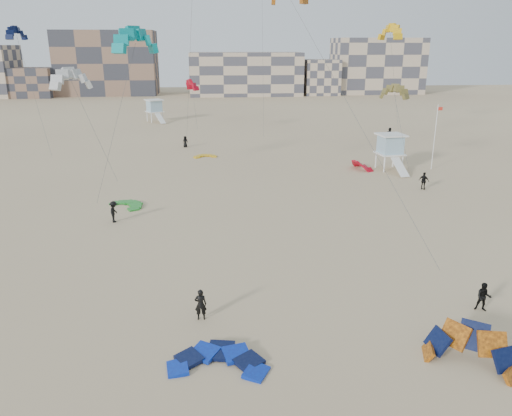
{
  "coord_description": "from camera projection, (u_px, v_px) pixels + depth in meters",
  "views": [
    {
      "loc": [
        -0.62,
        -20.58,
        13.99
      ],
      "look_at": [
        1.81,
        6.0,
        5.26
      ],
      "focal_mm": 35.0,
      "sensor_mm": 36.0,
      "label": 1
    }
  ],
  "objects": [
    {
      "name": "ground",
      "position": [
        230.0,
        352.0,
        23.88
      ],
      "size": [
        320.0,
        320.0,
        0.0
      ],
      "primitive_type": "plane",
      "color": "#C9B387",
      "rests_on": "ground"
    },
    {
      "name": "kite_fly_olive",
      "position": [
        394.0,
        93.0,
        53.1
      ],
      "size": [
        4.17,
        4.88,
        9.37
      ],
      "rotation": [
        0.0,
        0.0,
        -0.59
      ],
      "color": "brown",
      "rests_on": "ground"
    },
    {
      "name": "condo_west_b",
      "position": [
        108.0,
        63.0,
        145.31
      ],
      "size": [
        28.0,
        14.0,
        18.0
      ],
      "primitive_type": "cube",
      "color": "#81614E",
      "rests_on": "ground"
    },
    {
      "name": "kite_ground_red_far",
      "position": [
        361.0,
        169.0,
        59.08
      ],
      "size": [
        3.91,
        3.8,
        3.05
      ],
      "primitive_type": null,
      "rotation": [
        0.67,
        0.0,
        1.82
      ],
      "color": "red",
      "rests_on": "ground"
    },
    {
      "name": "condo_fill_left",
      "position": [
        32.0,
        83.0,
        139.45
      ],
      "size": [
        12.0,
        10.0,
        8.0
      ],
      "primitive_type": "cube",
      "color": "#81614E",
      "rests_on": "ground"
    },
    {
      "name": "kitesurfer_b",
      "position": [
        484.0,
        297.0,
        27.37
      ],
      "size": [
        0.99,
        0.9,
        1.65
      ],
      "primitive_type": "imported",
      "rotation": [
        0.0,
        0.0,
        -0.42
      ],
      "color": "black",
      "rests_on": "ground"
    },
    {
      "name": "kite_fly_teal_a",
      "position": [
        136.0,
        43.0,
        41.0
      ],
      "size": [
        6.83,
        5.59,
        14.58
      ],
      "rotation": [
        0.0,
        0.0,
        0.77
      ],
      "color": "#098185",
      "rests_on": "ground"
    },
    {
      "name": "kitesurfer_f",
      "position": [
        390.0,
        133.0,
        78.26
      ],
      "size": [
        0.55,
        1.59,
        1.7
      ],
      "primitive_type": "imported",
      "rotation": [
        0.0,
        0.0,
        -1.6
      ],
      "color": "black",
      "rests_on": "ground"
    },
    {
      "name": "kite_ground_blue",
      "position": [
        218.0,
        365.0,
        22.87
      ],
      "size": [
        4.82,
        5.0,
        1.25
      ],
      "primitive_type": null,
      "rotation": [
        0.12,
        0.0,
        -0.18
      ],
      "color": "#0431BC",
      "rests_on": "ground"
    },
    {
      "name": "kitesurfer_c",
      "position": [
        114.0,
        212.0,
        41.12
      ],
      "size": [
        0.78,
        1.23,
        1.8
      ],
      "primitive_type": "imported",
      "rotation": [
        0.0,
        0.0,
        1.47
      ],
      "color": "black",
      "rests_on": "ground"
    },
    {
      "name": "kitesurfer_d",
      "position": [
        424.0,
        181.0,
        50.5
      ],
      "size": [
        1.07,
        1.03,
        1.79
      ],
      "primitive_type": "imported",
      "rotation": [
        0.0,
        0.0,
        2.4
      ],
      "color": "black",
      "rests_on": "ground"
    },
    {
      "name": "lifeguard_tower_near",
      "position": [
        390.0,
        152.0,
        58.28
      ],
      "size": [
        3.3,
        5.91,
        4.19
      ],
      "rotation": [
        0.0,
        0.0,
        0.12
      ],
      "color": "white",
      "rests_on": "ground"
    },
    {
      "name": "kite_ground_green",
      "position": [
        127.0,
        206.0,
        45.54
      ],
      "size": [
        4.63,
        4.63,
        0.6
      ],
      "primitive_type": null,
      "rotation": [
        0.05,
        0.0,
        -0.79
      ],
      "color": "green",
      "rests_on": "ground"
    },
    {
      "name": "kite_fly_yellow",
      "position": [
        390.0,
        34.0,
        73.77
      ],
      "size": [
        5.45,
        7.89,
        16.13
      ],
      "rotation": [
        0.0,
        0.0,
        -1.21
      ],
      "color": "yellow",
      "rests_on": "ground"
    },
    {
      "name": "kite_fly_navy",
      "position": [
        16.0,
        35.0,
        65.01
      ],
      "size": [
        7.42,
        11.12,
        15.45
      ],
      "rotation": [
        0.0,
        0.0,
        1.21
      ],
      "color": "#0C1438",
      "rests_on": "ground"
    },
    {
      "name": "kitesurfer_main",
      "position": [
        201.0,
        304.0,
        26.48
      ],
      "size": [
        0.65,
        0.43,
        1.76
      ],
      "primitive_type": "imported",
      "rotation": [
        0.0,
        0.0,
        3.12
      ],
      "color": "black",
      "rests_on": "ground"
    },
    {
      "name": "kite_fly_red",
      "position": [
        192.0,
        86.0,
        77.02
      ],
      "size": [
        4.22,
        4.13,
        8.34
      ],
      "rotation": [
        0.0,
        0.0,
        1.95
      ],
      "color": "red",
      "rests_on": "ground"
    },
    {
      "name": "condo_east",
      "position": [
        377.0,
        66.0,
        150.65
      ],
      "size": [
        26.0,
        14.0,
        16.0
      ],
      "primitive_type": "cube",
      "color": "#C3AC8F",
      "rests_on": "ground"
    },
    {
      "name": "kite_ground_yellow",
      "position": [
        205.0,
        157.0,
        65.45
      ],
      "size": [
        3.14,
        3.27,
        0.53
      ],
      "primitive_type": null,
      "rotation": [
        0.05,
        0.0,
        0.17
      ],
      "color": "yellow",
      "rests_on": "ground"
    },
    {
      "name": "condo_fill_right",
      "position": [
        321.0,
        77.0,
        146.24
      ],
      "size": [
        10.0,
        10.0,
        10.0
      ],
      "primitive_type": "cube",
      "color": "#C3AC8F",
      "rests_on": "ground"
    },
    {
      "name": "kite_ground_orange",
      "position": [
        469.0,
        364.0,
        23.01
      ],
      "size": [
        6.0,
        5.96,
        4.24
      ],
      "primitive_type": null,
      "rotation": [
        0.99,
        0.0,
        -0.61
      ],
      "color": "orange",
      "rests_on": "ground"
    },
    {
      "name": "condo_mid",
      "position": [
        245.0,
        74.0,
        145.92
      ],
      "size": [
        32.0,
        16.0,
        12.0
      ],
      "primitive_type": "cube",
      "color": "#C3AC8F",
      "rests_on": "ground"
    },
    {
      "name": "flagpole",
      "position": [
        435.0,
        136.0,
        57.79
      ],
      "size": [
        0.61,
        0.09,
        7.56
      ],
      "color": "white",
      "rests_on": "ground"
    },
    {
      "name": "kite_fly_grey",
      "position": [
        71.0,
        81.0,
        47.64
      ],
      "size": [
        6.44,
        5.52,
        11.32
      ],
      "rotation": [
        0.0,
        0.0,
        0.69
      ],
      "color": "silver",
      "rests_on": "ground"
    },
    {
      "name": "kitesurfer_e",
      "position": [
        185.0,
        142.0,
        71.53
      ],
      "size": [
        0.92,
        0.78,
        1.6
      ],
      "primitive_type": "imported",
      "rotation": [
        0.0,
        0.0,
        0.41
      ],
      "color": "black",
      "rests_on": "ground"
    },
    {
      "name": "lifeguard_tower_far",
      "position": [
        155.0,
        111.0,
        95.06
      ],
      "size": [
        3.98,
        6.25,
        4.17
      ],
      "rotation": [
        0.0,
        0.0,
        0.48
      ],
      "color": "white",
      "rests_on": "ground"
    }
  ]
}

